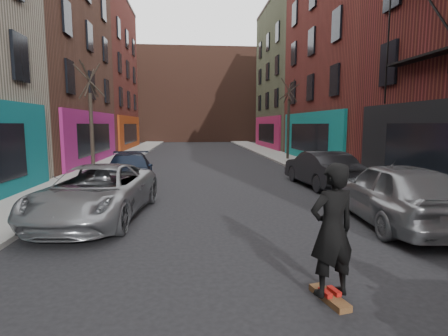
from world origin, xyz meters
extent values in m
cube|color=gray|center=(-6.25, 30.00, 0.07)|extent=(2.50, 84.00, 0.13)
cube|color=gray|center=(6.25, 30.00, 0.07)|extent=(2.50, 84.00, 0.13)
cube|color=#47281E|center=(0.00, 56.00, 7.00)|extent=(40.00, 10.00, 14.00)
imported|color=gray|center=(-3.60, 8.73, 0.76)|extent=(3.04, 5.66, 1.51)
imported|color=black|center=(-3.59, 13.86, 0.71)|extent=(2.54, 5.07, 1.41)
imported|color=gray|center=(4.47, 7.41, 0.86)|extent=(2.40, 5.17, 1.72)
imported|color=black|center=(4.60, 13.19, 0.77)|extent=(1.93, 4.75, 1.53)
cube|color=brown|center=(1.14, 3.58, 0.05)|extent=(0.39, 0.83, 0.10)
imported|color=black|center=(1.14, 3.58, 1.11)|extent=(0.82, 0.63, 2.02)
camera|label=1|loc=(-0.93, -1.26, 2.67)|focal=28.00mm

